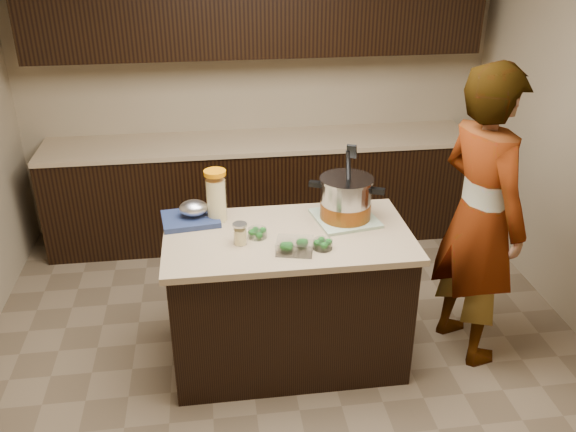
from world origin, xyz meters
The scene contains 13 objects.
ground_plane centered at (0.00, 0.00, 0.00)m, with size 4.00×4.00×0.00m, color brown.
room_shell centered at (0.00, 0.00, 1.71)m, with size 4.04×4.04×2.72m.
back_cabinets centered at (0.00, 1.74, 0.94)m, with size 3.60×0.63×2.33m.
island centered at (0.00, 0.00, 0.45)m, with size 1.46×0.81×0.90m.
dish_towel centered at (0.38, 0.14, 0.91)m, with size 0.36×0.36×0.02m, color #659363.
stock_pot centered at (0.38, 0.14, 1.03)m, with size 0.44×0.43×0.47m.
lemonade_pitcher centered at (-0.41, 0.24, 1.05)m, with size 0.17×0.17×0.32m.
mason_jar centered at (-0.29, -0.07, 0.96)m, with size 0.09×0.09×0.14m.
broccoli_tub_left centered at (-0.18, -0.01, 0.92)m, with size 0.12×0.12×0.05m.
broccoli_tub_right centered at (0.17, -0.19, 0.92)m, with size 0.14×0.14×0.05m.
broccoli_tub_rect centered at (0.01, -0.21, 0.93)m, with size 0.23×0.19×0.07m.
blue_tray centered at (-0.56, 0.25, 0.94)m, with size 0.37×0.31×0.13m.
person centered at (1.17, -0.03, 0.95)m, with size 0.69×0.45×1.90m, color gray.
Camera 1 is at (-0.43, -3.14, 2.59)m, focal length 38.00 mm.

